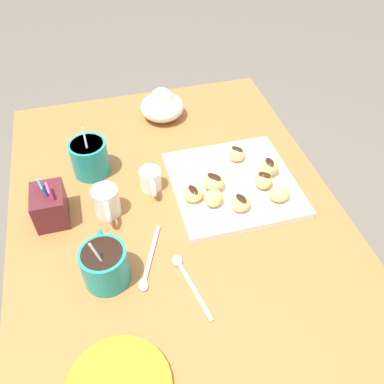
# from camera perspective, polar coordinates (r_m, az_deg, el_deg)

# --- Properties ---
(ground_plane) EXTENTS (8.00, 8.00, 0.00)m
(ground_plane) POSITION_cam_1_polar(r_m,az_deg,el_deg) (1.60, -1.62, -20.23)
(ground_plane) COLOR #665B51
(dining_table) EXTENTS (0.99, 0.76, 0.75)m
(dining_table) POSITION_cam_1_polar(r_m,az_deg,el_deg) (1.08, -2.27, -6.95)
(dining_table) COLOR #A36633
(dining_table) RESTS_ON ground_plane
(pastry_plate_square) EXTENTS (0.29, 0.29, 0.02)m
(pastry_plate_square) POSITION_cam_1_polar(r_m,az_deg,el_deg) (1.01, 5.73, 1.14)
(pastry_plate_square) COLOR silver
(pastry_plate_square) RESTS_ON dining_table
(coffee_mug_teal_left) EXTENTS (0.13, 0.09, 0.13)m
(coffee_mug_teal_left) POSITION_cam_1_polar(r_m,az_deg,el_deg) (0.82, -12.04, -9.76)
(coffee_mug_teal_left) COLOR teal
(coffee_mug_teal_left) RESTS_ON dining_table
(coffee_mug_teal_right) EXTENTS (0.13, 0.09, 0.14)m
(coffee_mug_teal_right) POSITION_cam_1_polar(r_m,az_deg,el_deg) (1.05, -14.05, 4.83)
(coffee_mug_teal_right) COLOR teal
(coffee_mug_teal_right) RESTS_ON dining_table
(cream_pitcher_white) EXTENTS (0.10, 0.06, 0.07)m
(cream_pitcher_white) POSITION_cam_1_polar(r_m,az_deg,el_deg) (0.94, -11.83, -1.22)
(cream_pitcher_white) COLOR silver
(cream_pitcher_white) RESTS_ON dining_table
(sugar_caddy) EXTENTS (0.09, 0.07, 0.11)m
(sugar_caddy) POSITION_cam_1_polar(r_m,az_deg,el_deg) (0.96, -19.14, -1.81)
(sugar_caddy) COLOR #561E23
(sugar_caddy) RESTS_ON dining_table
(ice_cream_bowl) EXTENTS (0.13, 0.13, 0.09)m
(ice_cream_bowl) POSITION_cam_1_polar(r_m,az_deg,el_deg) (1.22, -4.18, 11.93)
(ice_cream_bowl) COLOR silver
(ice_cream_bowl) RESTS_ON dining_table
(chocolate_sauce_pitcher) EXTENTS (0.09, 0.05, 0.06)m
(chocolate_sauce_pitcher) POSITION_cam_1_polar(r_m,az_deg,el_deg) (0.99, -5.77, 1.85)
(chocolate_sauce_pitcher) COLOR silver
(chocolate_sauce_pitcher) RESTS_ON dining_table
(loose_spoon_near_saucer) EXTENTS (0.16, 0.04, 0.01)m
(loose_spoon_near_saucer) POSITION_cam_1_polar(r_m,az_deg,el_deg) (0.84, -0.63, -11.91)
(loose_spoon_near_saucer) COLOR silver
(loose_spoon_near_saucer) RESTS_ON dining_table
(loose_spoon_by_plate) EXTENTS (0.15, 0.07, 0.01)m
(loose_spoon_by_plate) POSITION_cam_1_polar(r_m,az_deg,el_deg) (0.86, -6.06, -10.03)
(loose_spoon_by_plate) COLOR silver
(loose_spoon_by_plate) RESTS_ON dining_table
(beignet_0) EXTENTS (0.07, 0.07, 0.04)m
(beignet_0) POSITION_cam_1_polar(r_m,az_deg,el_deg) (0.97, 3.03, 1.29)
(beignet_0) COLOR #E5B260
(beignet_0) RESTS_ON pastry_plate_square
(chocolate_drizzle_0) EXTENTS (0.04, 0.04, 0.00)m
(chocolate_drizzle_0) POSITION_cam_1_polar(r_m,az_deg,el_deg) (0.95, 3.08, 2.18)
(chocolate_drizzle_0) COLOR black
(chocolate_drizzle_0) RESTS_ON beignet_0
(beignet_1) EXTENTS (0.05, 0.06, 0.04)m
(beignet_1) POSITION_cam_1_polar(r_m,az_deg,el_deg) (1.02, 10.57, 3.29)
(beignet_1) COLOR #E5B260
(beignet_1) RESTS_ON pastry_plate_square
(chocolate_drizzle_1) EXTENTS (0.03, 0.02, 0.00)m
(chocolate_drizzle_1) POSITION_cam_1_polar(r_m,az_deg,el_deg) (1.01, 10.73, 4.17)
(chocolate_drizzle_1) COLOR black
(chocolate_drizzle_1) RESTS_ON beignet_1
(beignet_2) EXTENTS (0.04, 0.05, 0.03)m
(beignet_2) POSITION_cam_1_polar(r_m,az_deg,el_deg) (0.97, 12.02, -0.29)
(beignet_2) COLOR #E5B260
(beignet_2) RESTS_ON pastry_plate_square
(beignet_3) EXTENTS (0.05, 0.05, 0.03)m
(beignet_3) POSITION_cam_1_polar(r_m,az_deg,el_deg) (1.05, 6.20, 5.22)
(beignet_3) COLOR #E5B260
(beignet_3) RESTS_ON pastry_plate_square
(chocolate_drizzle_3) EXTENTS (0.03, 0.03, 0.00)m
(chocolate_drizzle_3) POSITION_cam_1_polar(r_m,az_deg,el_deg) (1.04, 6.28, 6.01)
(chocolate_drizzle_3) COLOR black
(chocolate_drizzle_3) RESTS_ON beignet_3
(beignet_4) EXTENTS (0.06, 0.06, 0.04)m
(beignet_4) POSITION_cam_1_polar(r_m,az_deg,el_deg) (0.94, 3.01, -0.87)
(beignet_4) COLOR #E5B260
(beignet_4) RESTS_ON pastry_plate_square
(beignet_5) EXTENTS (0.06, 0.06, 0.03)m
(beignet_5) POSITION_cam_1_polar(r_m,az_deg,el_deg) (0.93, 6.76, -1.59)
(beignet_5) COLOR #E5B260
(beignet_5) RESTS_ON pastry_plate_square
(chocolate_drizzle_5) EXTENTS (0.03, 0.03, 0.00)m
(chocolate_drizzle_5) POSITION_cam_1_polar(r_m,az_deg,el_deg) (0.92, 6.85, -0.85)
(chocolate_drizzle_5) COLOR black
(chocolate_drizzle_5) RESTS_ON beignet_5
(beignet_6) EXTENTS (0.05, 0.05, 0.03)m
(beignet_6) POSITION_cam_1_polar(r_m,az_deg,el_deg) (0.95, 0.14, -0.32)
(beignet_6) COLOR #E5B260
(beignet_6) RESTS_ON pastry_plate_square
(chocolate_drizzle_6) EXTENTS (0.03, 0.02, 0.00)m
(chocolate_drizzle_6) POSITION_cam_1_polar(r_m,az_deg,el_deg) (0.94, 0.14, 0.37)
(chocolate_drizzle_6) COLOR black
(chocolate_drizzle_6) RESTS_ON beignet_6
(beignet_7) EXTENTS (0.06, 0.06, 0.04)m
(beignet_7) POSITION_cam_1_polar(r_m,az_deg,el_deg) (0.99, 9.92, 1.56)
(beignet_7) COLOR #E5B260
(beignet_7) RESTS_ON pastry_plate_square
(chocolate_drizzle_7) EXTENTS (0.03, 0.03, 0.00)m
(chocolate_drizzle_7) POSITION_cam_1_polar(r_m,az_deg,el_deg) (0.98, 10.06, 2.39)
(chocolate_drizzle_7) COLOR black
(chocolate_drizzle_7) RESTS_ON beignet_7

